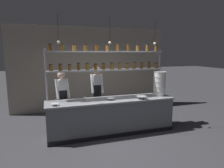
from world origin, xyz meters
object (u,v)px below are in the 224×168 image
(container_stack, at_px, (159,84))
(prep_bowl_near_left, at_px, (55,105))
(chef_center, at_px, (97,91))
(prep_bowl_center_front, at_px, (110,99))
(chef_left, at_px, (62,97))
(prep_bowl_center_back, at_px, (141,97))
(spice_shelf_unit, at_px, (107,62))
(serving_cup_front, at_px, (84,99))

(container_stack, relative_size, prep_bowl_near_left, 3.66)
(chef_center, bearing_deg, prep_bowl_near_left, -141.95)
(prep_bowl_near_left, relative_size, prep_bowl_center_front, 0.86)
(chef_left, bearing_deg, container_stack, -21.45)
(prep_bowl_center_front, bearing_deg, chef_center, 101.27)
(chef_left, relative_size, prep_bowl_near_left, 8.81)
(prep_bowl_near_left, bearing_deg, prep_bowl_center_back, -0.34)
(container_stack, distance_m, prep_bowl_near_left, 2.94)
(prep_bowl_near_left, distance_m, prep_bowl_center_front, 1.41)
(prep_bowl_near_left, bearing_deg, spice_shelf_unit, 19.99)
(prep_bowl_center_back, relative_size, serving_cup_front, 3.11)
(serving_cup_front, bearing_deg, spice_shelf_unit, 18.08)
(chef_left, xyz_separation_m, prep_bowl_center_back, (2.00, -0.76, 0.01))
(prep_bowl_near_left, bearing_deg, chef_left, 72.80)
(chef_center, xyz_separation_m, serving_cup_front, (-0.49, -0.64, -0.05))
(spice_shelf_unit, xyz_separation_m, prep_bowl_center_front, (-0.05, -0.39, -0.93))
(spice_shelf_unit, distance_m, prep_bowl_center_front, 1.01)
(container_stack, bearing_deg, prep_bowl_center_back, -160.58)
(chef_center, distance_m, serving_cup_front, 0.81)
(spice_shelf_unit, relative_size, container_stack, 4.77)
(spice_shelf_unit, height_order, serving_cup_front, spice_shelf_unit)
(chef_center, relative_size, prep_bowl_near_left, 9.29)
(prep_bowl_center_front, distance_m, prep_bowl_center_back, 0.84)
(container_stack, height_order, prep_bowl_near_left, container_stack)
(chef_left, xyz_separation_m, prep_bowl_near_left, (-0.23, -0.75, -0.01))
(chef_center, distance_m, prep_bowl_near_left, 1.56)
(spice_shelf_unit, xyz_separation_m, serving_cup_front, (-0.70, -0.23, -0.91))
(chef_center, bearing_deg, prep_bowl_center_back, -43.30)
(prep_bowl_near_left, bearing_deg, serving_cup_front, 21.72)
(prep_bowl_center_back, bearing_deg, serving_cup_front, 168.06)
(container_stack, bearing_deg, spice_shelf_unit, 168.45)
(prep_bowl_near_left, xyz_separation_m, serving_cup_front, (0.75, 0.30, 0.02))
(container_stack, distance_m, prep_bowl_center_front, 1.54)
(container_stack, relative_size, prep_bowl_center_front, 3.15)
(spice_shelf_unit, xyz_separation_m, container_stack, (1.46, -0.30, -0.61))
(chef_left, distance_m, chef_center, 1.03)
(prep_bowl_center_back, bearing_deg, prep_bowl_near_left, 179.66)
(spice_shelf_unit, bearing_deg, container_stack, -11.55)
(spice_shelf_unit, bearing_deg, prep_bowl_center_back, -34.69)
(spice_shelf_unit, xyz_separation_m, chef_center, (-0.21, 0.42, -0.86))
(chef_center, xyz_separation_m, prep_bowl_center_front, (0.16, -0.81, -0.06))
(container_stack, bearing_deg, serving_cup_front, 178.11)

